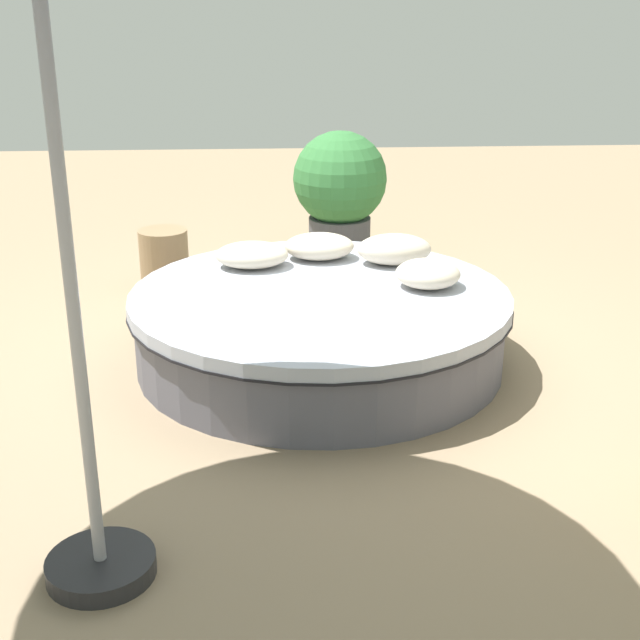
{
  "coord_description": "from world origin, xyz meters",
  "views": [
    {
      "loc": [
        0.3,
        5.03,
        2.2
      ],
      "look_at": [
        0.0,
        0.0,
        0.28
      ],
      "focal_mm": 48.52,
      "sensor_mm": 36.0,
      "label": 1
    }
  ],
  "objects_px": {
    "throw_pillow_1": "(394,249)",
    "planter": "(340,191)",
    "throw_pillow_3": "(252,255)",
    "throw_pillow_2": "(319,246)",
    "round_bed": "(320,326)",
    "throw_pillow_0": "(428,274)",
    "side_table": "(165,263)"
  },
  "relations": [
    {
      "from": "throw_pillow_1",
      "to": "planter",
      "type": "height_order",
      "value": "planter"
    },
    {
      "from": "throw_pillow_3",
      "to": "throw_pillow_2",
      "type": "bearing_deg",
      "value": -160.42
    },
    {
      "from": "throw_pillow_3",
      "to": "planter",
      "type": "bearing_deg",
      "value": -115.48
    },
    {
      "from": "planter",
      "to": "round_bed",
      "type": "bearing_deg",
      "value": 81.94
    },
    {
      "from": "throw_pillow_0",
      "to": "side_table",
      "type": "bearing_deg",
      "value": -36.18
    },
    {
      "from": "throw_pillow_0",
      "to": "side_table",
      "type": "xyz_separation_m",
      "value": [
        1.79,
        -1.31,
        -0.3
      ]
    },
    {
      "from": "throw_pillow_2",
      "to": "planter",
      "type": "height_order",
      "value": "planter"
    },
    {
      "from": "round_bed",
      "to": "side_table",
      "type": "relative_size",
      "value": 4.56
    },
    {
      "from": "throw_pillow_0",
      "to": "throw_pillow_1",
      "type": "height_order",
      "value": "throw_pillow_1"
    },
    {
      "from": "throw_pillow_0",
      "to": "throw_pillow_3",
      "type": "bearing_deg",
      "value": -23.8
    },
    {
      "from": "round_bed",
      "to": "planter",
      "type": "xyz_separation_m",
      "value": [
        -0.29,
        -2.04,
        0.41
      ]
    },
    {
      "from": "throw_pillow_0",
      "to": "round_bed",
      "type": "bearing_deg",
      "value": 4.47
    },
    {
      "from": "throw_pillow_3",
      "to": "side_table",
      "type": "height_order",
      "value": "throw_pillow_3"
    },
    {
      "from": "throw_pillow_0",
      "to": "throw_pillow_3",
      "type": "relative_size",
      "value": 0.83
    },
    {
      "from": "throw_pillow_3",
      "to": "side_table",
      "type": "xyz_separation_m",
      "value": [
        0.69,
        -0.82,
        -0.3
      ]
    },
    {
      "from": "throw_pillow_2",
      "to": "round_bed",
      "type": "bearing_deg",
      "value": 86.97
    },
    {
      "from": "throw_pillow_3",
      "to": "planter",
      "type": "height_order",
      "value": "planter"
    },
    {
      "from": "throw_pillow_0",
      "to": "throw_pillow_3",
      "type": "height_order",
      "value": "throw_pillow_0"
    },
    {
      "from": "throw_pillow_2",
      "to": "planter",
      "type": "relative_size",
      "value": 0.42
    },
    {
      "from": "round_bed",
      "to": "side_table",
      "type": "xyz_separation_m",
      "value": [
        1.11,
        -1.36,
        0.02
      ]
    },
    {
      "from": "throw_pillow_2",
      "to": "planter",
      "type": "xyz_separation_m",
      "value": [
        -0.25,
        -1.33,
        0.09
      ]
    },
    {
      "from": "throw_pillow_0",
      "to": "throw_pillow_1",
      "type": "distance_m",
      "value": 0.52
    },
    {
      "from": "throw_pillow_2",
      "to": "side_table",
      "type": "distance_m",
      "value": 1.36
    },
    {
      "from": "throw_pillow_1",
      "to": "throw_pillow_0",
      "type": "bearing_deg",
      "value": 106.01
    },
    {
      "from": "throw_pillow_3",
      "to": "side_table",
      "type": "relative_size",
      "value": 0.95
    },
    {
      "from": "throw_pillow_3",
      "to": "throw_pillow_0",
      "type": "bearing_deg",
      "value": 156.2
    },
    {
      "from": "throw_pillow_0",
      "to": "side_table",
      "type": "distance_m",
      "value": 2.24
    },
    {
      "from": "throw_pillow_1",
      "to": "side_table",
      "type": "relative_size",
      "value": 0.97
    },
    {
      "from": "throw_pillow_1",
      "to": "planter",
      "type": "distance_m",
      "value": 1.51
    },
    {
      "from": "round_bed",
      "to": "throw_pillow_3",
      "type": "height_order",
      "value": "throw_pillow_3"
    },
    {
      "from": "throw_pillow_2",
      "to": "throw_pillow_3",
      "type": "height_order",
      "value": "throw_pillow_2"
    },
    {
      "from": "throw_pillow_1",
      "to": "throw_pillow_3",
      "type": "distance_m",
      "value": 0.96
    }
  ]
}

